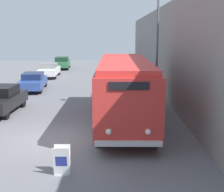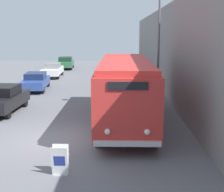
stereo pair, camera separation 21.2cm
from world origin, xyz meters
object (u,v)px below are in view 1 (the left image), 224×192
object	(u,v)px
parked_car_mid	(33,81)
sign_board	(62,161)
streetlamp	(158,29)
parked_car_far	(49,70)
parked_car_near	(0,99)
vintage_bus	(124,87)
parked_car_distant	(62,63)

from	to	relation	value
parked_car_mid	sign_board	bearing A→B (deg)	-77.97
streetlamp	parked_car_mid	world-z (taller)	streetlamp
parked_car_far	parked_car_near	bearing A→B (deg)	-92.17
vintage_bus	streetlamp	xyz separation A→B (m)	(1.87, 1.82, 2.93)
sign_board	parked_car_mid	distance (m)	16.10
parked_car_far	parked_car_distant	world-z (taller)	parked_car_distant
vintage_bus	parked_car_mid	xyz separation A→B (m)	(-7.01, 9.12, -1.09)
sign_board	parked_car_near	bearing A→B (deg)	120.82
parked_car_near	parked_car_far	xyz separation A→B (m)	(-0.22, 14.94, -0.03)
parked_car_near	parked_car_distant	distance (m)	22.79
streetlamp	sign_board	bearing A→B (deg)	-116.74
streetlamp	parked_car_near	bearing A→B (deg)	179.46
streetlamp	parked_car_mid	size ratio (longest dim) A/B	1.58
streetlamp	parked_car_mid	bearing A→B (deg)	140.55
sign_board	parked_car_distant	size ratio (longest dim) A/B	0.21
parked_car_mid	vintage_bus	bearing A→B (deg)	-57.87
parked_car_near	streetlamp	bearing A→B (deg)	1.34
sign_board	parked_car_near	world-z (taller)	parked_car_near
streetlamp	vintage_bus	bearing A→B (deg)	-135.81
sign_board	parked_car_mid	xyz separation A→B (m)	(-4.83, 15.36, 0.24)
sign_board	parked_car_distant	xyz separation A→B (m)	(-5.03, 30.92, 0.31)
sign_board	parked_car_near	distance (m)	9.48
streetlamp	parked_car_far	distance (m)	18.02
streetlamp	parked_car_near	size ratio (longest dim) A/B	1.76
vintage_bus	streetlamp	bearing A→B (deg)	44.19
streetlamp	parked_car_far	size ratio (longest dim) A/B	1.54
parked_car_mid	streetlamp	bearing A→B (deg)	-44.86
parked_car_far	streetlamp	bearing A→B (deg)	-61.73
sign_board	vintage_bus	bearing A→B (deg)	70.67
sign_board	parked_car_far	world-z (taller)	parked_car_far
sign_board	parked_car_far	size ratio (longest dim) A/B	0.20
parked_car_mid	parked_car_near	bearing A→B (deg)	-95.61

